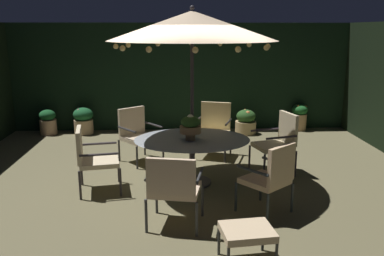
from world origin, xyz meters
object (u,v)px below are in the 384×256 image
Objects in this scene: centerpiece_planter at (190,126)px; potted_plant_right_near at (299,116)px; patio_dining_table at (192,146)px; patio_chair_southwest at (271,175)px; patio_chair_south at (174,186)px; potted_plant_back_left at (246,122)px; potted_plant_left_near at (132,121)px; patio_chair_northeast at (214,126)px; patio_chair_east at (137,132)px; potted_plant_right_far at (48,122)px; ottoman_footrest at (247,233)px; patio_umbrella at (192,26)px; patio_chair_southeast at (92,155)px; potted_plant_back_right at (83,120)px; patio_chair_north at (279,139)px.

centerpiece_planter reaches higher than potted_plant_right_near.
patio_dining_table is 1.56m from patio_chair_southwest.
patio_chair_south reaches higher than potted_plant_back_left.
patio_chair_south reaches higher than potted_plant_left_near.
patio_chair_east is (-1.47, -0.27, -0.03)m from patio_chair_northeast.
patio_chair_southwest is 6.22m from potted_plant_right_far.
patio_chair_northeast is 1.77× the size of ottoman_footrest.
potted_plant_left_near is at bearing 107.74° from ottoman_footrest.
patio_chair_south is 0.97× the size of patio_chair_southwest.
potted_plant_back_left is (0.95, 5.51, -0.07)m from ottoman_footrest.
potted_plant_left_near is (-1.24, 3.21, -0.64)m from centerpiece_planter.
patio_umbrella is 3.21m from ottoman_footrest.
centerpiece_planter reaches higher than potted_plant_left_near.
patio_chair_south is at bearing -165.73° from patio_chair_southwest.
patio_dining_table is at bearing 101.45° from ottoman_footrest.
potted_plant_right_far is (-3.25, 3.41, -0.68)m from centerpiece_planter.
ottoman_footrest is at bearing -56.42° from potted_plant_right_far.
ottoman_footrest is (2.01, -2.08, -0.22)m from patio_chair_southeast.
patio_chair_south is 5.87m from potted_plant_right_near.
patio_dining_table is at bearing 10.21° from patio_chair_southeast.
potted_plant_right_near is at bearing 1.43° from potted_plant_back_right.
patio_chair_east reaches higher than potted_plant_right_near.
patio_chair_southwest is 1.54× the size of potted_plant_right_near.
potted_plant_left_near is at bearing 112.23° from patio_umbrella.
potted_plant_left_near is (-1.27, 3.11, -0.29)m from patio_dining_table.
potted_plant_left_near is at bearing 135.94° from patio_chair_north.
centerpiece_planter is 0.65× the size of potted_plant_left_near.
patio_chair_north is at bearing 69.61° from ottoman_footrest.
patio_chair_southwest is (1.00, -1.20, -1.92)m from patio_umbrella.
patio_dining_table is 3.48m from potted_plant_back_left.
patio_umbrella is 2.47m from patio_chair_southwest.
patio_chair_southwest reaches higher than potted_plant_back_left.
patio_chair_southwest is at bearing -46.91° from centerpiece_planter.
patio_chair_east is 3.10m from potted_plant_back_left.
potted_plant_back_right is (-1.18, 0.22, -0.01)m from potted_plant_left_near.
centerpiece_planter is at bearing 6.80° from patio_chair_southeast.
patio_chair_southeast is at bearing 160.05° from patio_chair_southwest.
potted_plant_right_near is 1.02× the size of potted_plant_back_right.
patio_chair_southeast is at bearing -173.20° from centerpiece_planter.
potted_plant_left_near is at bearing -175.12° from potted_plant_right_near.
potted_plant_left_near is at bearing 98.67° from patio_chair_east.
patio_chair_east is 1.70× the size of ottoman_footrest.
patio_chair_north is 1.79× the size of ottoman_footrest.
potted_plant_back_right is (-2.15, 4.85, -0.24)m from patio_chair_south.
patio_chair_east is 2.83m from patio_chair_south.
patio_chair_east is (-2.49, 0.80, -0.04)m from patio_chair_north.
potted_plant_right_near is (3.79, 2.24, -0.21)m from patio_chair_east.
centerpiece_planter is at bearing 133.09° from patio_chair_southwest.
patio_chair_east is at bearing -169.72° from patio_chair_northeast.
ottoman_footrest is 1.00× the size of potted_plant_right_far.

